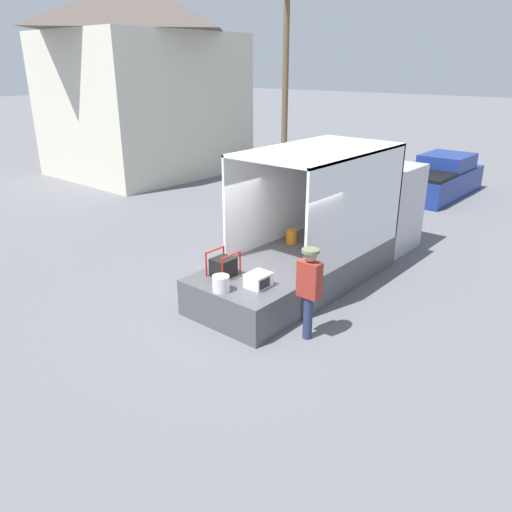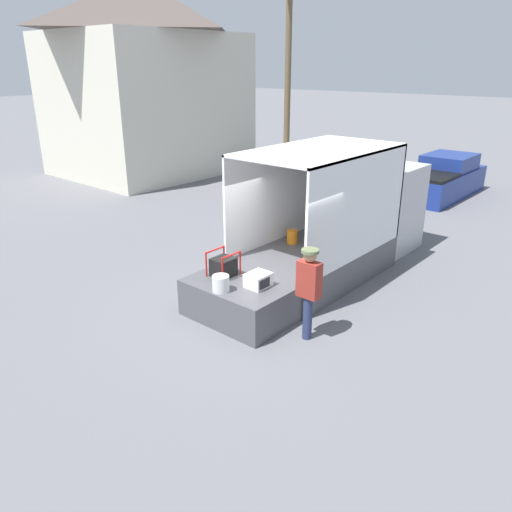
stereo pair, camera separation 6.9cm
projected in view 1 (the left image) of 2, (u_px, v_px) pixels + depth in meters
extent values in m
plane|color=slate|center=(262.00, 305.00, 10.99)|extent=(160.00, 160.00, 0.00)
cube|color=#B2B2B7|center=(376.00, 206.00, 14.16)|extent=(1.92, 2.08, 2.38)
cube|color=#4C4C51|center=(315.00, 262.00, 12.30)|extent=(4.10, 2.26, 0.79)
cube|color=white|center=(281.00, 192.00, 12.39)|extent=(4.10, 0.06, 2.39)
cube|color=white|center=(359.00, 208.00, 11.07)|extent=(4.10, 0.06, 2.39)
cube|color=white|center=(360.00, 185.00, 13.17)|extent=(0.06, 2.26, 2.39)
cube|color=white|center=(320.00, 150.00, 11.31)|extent=(4.10, 2.26, 0.06)
cylinder|color=orange|center=(291.00, 237.00, 12.38)|extent=(0.27, 0.27, 0.34)
cube|color=#B2A893|center=(344.00, 231.00, 12.78)|extent=(0.44, 0.32, 0.34)
cube|color=olive|center=(331.00, 226.00, 13.34)|extent=(0.44, 0.32, 0.25)
cube|color=#4C4C51|center=(239.00, 300.00, 10.32)|extent=(1.47, 2.15, 0.79)
cube|color=white|center=(258.00, 280.00, 9.96)|extent=(0.48, 0.41, 0.28)
cube|color=black|center=(265.00, 284.00, 9.80)|extent=(0.31, 0.01, 0.19)
cube|color=black|center=(223.00, 267.00, 10.47)|extent=(0.46, 0.41, 0.39)
cylinder|color=slate|center=(229.00, 264.00, 10.59)|extent=(0.17, 0.22, 0.22)
cylinder|color=red|center=(222.00, 270.00, 10.11)|extent=(0.04, 0.04, 0.54)
cylinder|color=red|center=(240.00, 263.00, 10.49)|extent=(0.04, 0.04, 0.54)
cylinder|color=red|center=(206.00, 264.00, 10.40)|extent=(0.04, 0.04, 0.54)
cylinder|color=red|center=(224.00, 257.00, 10.78)|extent=(0.04, 0.04, 0.54)
cylinder|color=red|center=(231.00, 255.00, 10.21)|extent=(0.54, 0.04, 0.04)
cylinder|color=red|center=(215.00, 250.00, 10.50)|extent=(0.54, 0.04, 0.04)
cylinder|color=silver|center=(221.00, 284.00, 9.74)|extent=(0.34, 0.34, 0.33)
cylinder|color=navy|center=(308.00, 317.00, 9.52)|extent=(0.18, 0.18, 0.89)
cube|color=maroon|center=(309.00, 279.00, 9.24)|extent=(0.24, 0.44, 0.70)
sphere|color=tan|center=(310.00, 256.00, 9.07)|extent=(0.24, 0.24, 0.24)
cylinder|color=#606B47|center=(311.00, 251.00, 9.03)|extent=(0.33, 0.33, 0.06)
cube|color=navy|center=(439.00, 183.00, 19.96)|extent=(4.81, 1.88, 0.98)
cube|color=navy|center=(447.00, 162.00, 20.08)|extent=(2.12, 1.73, 0.60)
cube|color=black|center=(426.00, 175.00, 18.73)|extent=(1.92, 1.80, 0.12)
cube|color=beige|center=(146.00, 105.00, 23.61)|extent=(7.79, 6.75, 6.29)
pyramid|color=#514742|center=(138.00, 5.00, 22.07)|extent=(8.18, 7.09, 2.20)
cylinder|color=brown|center=(285.00, 78.00, 22.38)|extent=(0.28, 0.28, 8.70)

